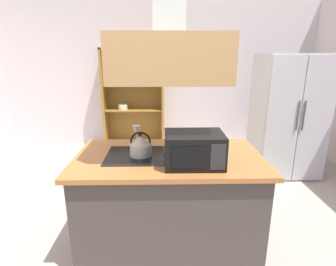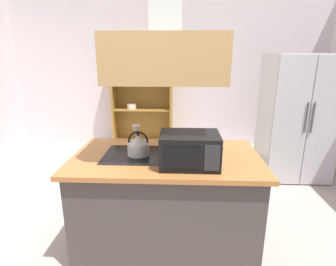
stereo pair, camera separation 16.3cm
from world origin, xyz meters
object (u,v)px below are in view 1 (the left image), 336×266
(refrigerator, at_px, (287,116))
(cutting_board, at_px, (205,143))
(dish_cabinet, at_px, (134,105))
(kettle, at_px, (141,146))
(wine_glass_on_counter, at_px, (137,131))
(microwave, at_px, (194,149))

(refrigerator, distance_m, cutting_board, 1.94)
(refrigerator, bearing_deg, dish_cabinet, 152.37)
(kettle, height_order, wine_glass_on_counter, kettle)
(refrigerator, relative_size, dish_cabinet, 0.95)
(cutting_board, distance_m, wine_glass_on_counter, 0.68)
(refrigerator, distance_m, kettle, 2.59)
(refrigerator, xyz_separation_m, microwave, (-1.59, -1.82, 0.15))
(cutting_board, xyz_separation_m, microwave, (-0.17, -0.50, 0.12))
(dish_cabinet, bearing_deg, refrigerator, -27.63)
(dish_cabinet, bearing_deg, wine_glass_on_counter, -83.56)
(dish_cabinet, height_order, microwave, dish_cabinet)
(refrigerator, relative_size, cutting_board, 5.18)
(wine_glass_on_counter, bearing_deg, cutting_board, 4.66)
(cutting_board, height_order, microwave, microwave)
(wine_glass_on_counter, bearing_deg, kettle, -76.99)
(dish_cabinet, bearing_deg, cutting_board, -69.53)
(kettle, bearing_deg, dish_cabinet, 97.00)
(cutting_board, bearing_deg, dish_cabinet, 110.47)
(microwave, bearing_deg, refrigerator, 49.01)
(refrigerator, relative_size, microwave, 3.83)
(kettle, bearing_deg, cutting_board, 25.63)
(refrigerator, height_order, wine_glass_on_counter, refrigerator)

